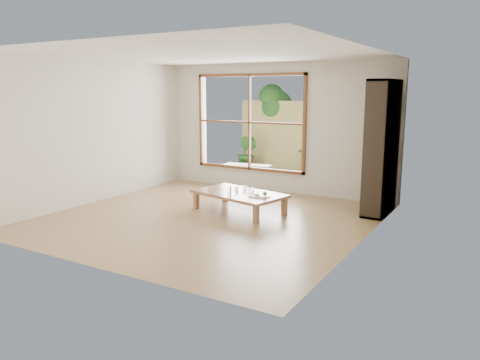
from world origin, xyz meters
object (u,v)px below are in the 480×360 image
object	(u,v)px
bookshelf	(382,148)
garden_bench	(248,167)
low_table	(239,195)
food_tray	(261,196)

from	to	relation	value
bookshelf	garden_bench	distance (m)	3.73
low_table	food_tray	world-z (taller)	food_tray
bookshelf	garden_bench	bearing A→B (deg)	157.19
low_table	garden_bench	world-z (taller)	garden_bench
food_tray	garden_bench	bearing A→B (deg)	126.61
food_tray	low_table	bearing A→B (deg)	169.10
garden_bench	low_table	bearing A→B (deg)	-71.50
bookshelf	food_tray	distance (m)	2.18
low_table	garden_bench	size ratio (longest dim) A/B	1.51
low_table	bookshelf	size ratio (longest dim) A/B	0.77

